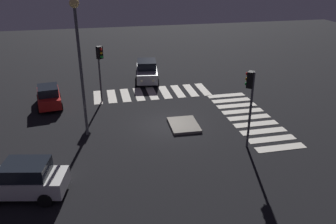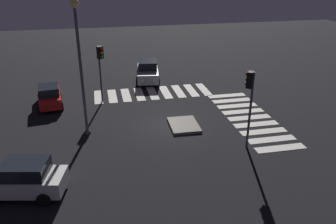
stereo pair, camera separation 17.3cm
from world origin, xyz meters
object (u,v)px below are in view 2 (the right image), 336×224
object	(u,v)px
car_white	(23,179)
street_lamp	(79,48)
traffic_island	(184,125)
traffic_light_south	(250,91)
car_red	(49,96)
traffic_light_north	(100,60)
car_silver	(148,71)

from	to	relation	value
car_white	street_lamp	distance (m)	8.24
traffic_island	traffic_light_south	size ratio (longest dim) A/B	0.55
car_red	traffic_light_south	xyz separation A→B (m)	(-9.31, -12.36, 2.79)
car_red	traffic_light_north	bearing A→B (deg)	-98.52
traffic_light_north	street_lamp	distance (m)	6.20
car_red	street_lamp	world-z (taller)	street_lamp
car_silver	traffic_light_south	distance (m)	14.61
street_lamp	car_white	bearing A→B (deg)	153.53
traffic_island	street_lamp	world-z (taller)	street_lamp
traffic_island	car_red	distance (m)	11.06
traffic_light_south	street_lamp	distance (m)	10.39
car_white	street_lamp	xyz separation A→B (m)	(5.94, -2.96, 4.88)
traffic_light_north	traffic_light_south	world-z (taller)	traffic_light_south
car_silver	car_white	xyz separation A→B (m)	(-16.12, 8.57, -0.07)
car_red	traffic_island	bearing A→B (deg)	-129.39
car_silver	car_white	distance (m)	18.26
car_silver	car_red	bearing A→B (deg)	-54.12
traffic_light_south	car_red	bearing A→B (deg)	7.21
traffic_light_south	car_white	bearing A→B (deg)	54.65
traffic_light_north	traffic_island	bearing A→B (deg)	4.29
traffic_light_north	traffic_light_south	distance (m)	12.38
traffic_island	street_lamp	bearing A→B (deg)	88.87
car_silver	traffic_light_north	world-z (taller)	traffic_light_north
car_red	traffic_light_south	distance (m)	15.72
traffic_island	street_lamp	xyz separation A→B (m)	(0.13, 6.52, 5.68)
car_silver	car_red	size ratio (longest dim) A/B	1.15
car_white	car_red	world-z (taller)	car_white
traffic_island	car_white	xyz separation A→B (m)	(-5.81, 9.48, 0.79)
traffic_light_south	street_lamp	size ratio (longest dim) A/B	0.56
car_white	street_lamp	bearing A→B (deg)	-104.76
car_red	car_white	bearing A→B (deg)	171.82
traffic_island	car_red	bearing A→B (deg)	58.34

